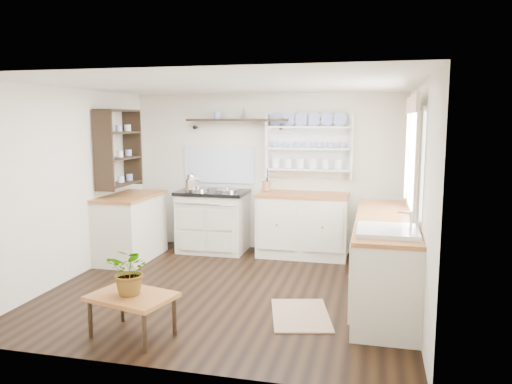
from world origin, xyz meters
TOP-DOWN VIEW (x-y plane):
  - floor at (0.00, 0.00)m, footprint 4.00×3.80m
  - wall_back at (0.00, 1.90)m, footprint 4.00×0.02m
  - wall_right at (2.00, 0.00)m, footprint 0.02×3.80m
  - wall_left at (-2.00, 0.00)m, footprint 0.02×3.80m
  - ceiling at (0.00, 0.00)m, footprint 4.00×3.80m
  - window at (1.95, 0.15)m, footprint 0.08×1.55m
  - aga_cooker at (-0.72, 1.57)m, footprint 1.00×0.70m
  - back_cabinets at (0.60, 1.60)m, footprint 1.27×0.63m
  - right_cabinets at (1.70, 0.10)m, footprint 0.62×2.43m
  - belfast_sink at (1.70, -0.65)m, footprint 0.55×0.60m
  - left_cabinets at (-1.70, 0.90)m, footprint 0.62×1.13m
  - plate_rack at (0.65, 1.86)m, footprint 1.20×0.22m
  - high_shelf at (-0.40, 1.78)m, footprint 1.50×0.29m
  - left_shelving at (-1.84, 0.90)m, footprint 0.28×0.80m
  - kettle at (-1.00, 1.45)m, footprint 0.19×0.19m
  - utensil_crock at (0.05, 1.68)m, footprint 0.11×0.11m
  - center_table at (-0.50, -1.40)m, footprint 0.82×0.67m
  - potted_plant at (-0.50, -1.40)m, footprint 0.42×0.37m
  - floor_rug at (0.90, -0.59)m, footprint 0.73×0.95m

SIDE VIEW (x-z plane):
  - floor at x=0.00m, z-range -0.01..0.01m
  - floor_rug at x=0.90m, z-range 0.00..0.02m
  - center_table at x=-0.50m, z-range 0.15..0.54m
  - aga_cooker at x=-0.72m, z-range -0.01..0.92m
  - right_cabinets at x=1.70m, z-range 0.01..0.91m
  - left_cabinets at x=-1.70m, z-range 0.01..0.91m
  - back_cabinets at x=0.60m, z-range 0.01..0.91m
  - potted_plant at x=-0.50m, z-range 0.39..0.82m
  - belfast_sink at x=1.70m, z-range 0.58..1.03m
  - utensil_crock at x=0.05m, z-range 0.91..1.04m
  - kettle at x=-1.00m, z-range 0.93..1.16m
  - wall_back at x=0.00m, z-range 0.00..2.30m
  - wall_right at x=2.00m, z-range 0.00..2.30m
  - wall_left at x=-2.00m, z-range 0.00..2.30m
  - left_shelving at x=-1.84m, z-range 1.02..2.08m
  - plate_rack at x=0.65m, z-range 1.11..2.01m
  - window at x=1.95m, z-range 0.95..2.17m
  - high_shelf at x=-0.40m, z-range 1.83..1.99m
  - ceiling at x=0.00m, z-range 2.29..2.30m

